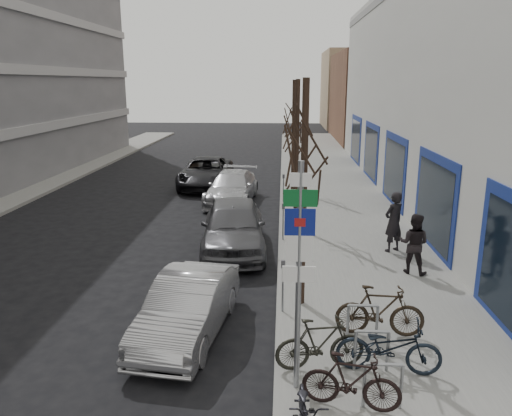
# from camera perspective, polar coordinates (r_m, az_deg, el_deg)

# --- Properties ---
(ground) EXTENTS (120.00, 120.00, 0.00)m
(ground) POSITION_cam_1_polar(r_m,az_deg,el_deg) (9.74, -10.57, -19.74)
(ground) COLOR black
(ground) RESTS_ON ground
(sidewalk_east) EXTENTS (5.00, 70.00, 0.15)m
(sidewalk_east) POSITION_cam_1_polar(r_m,az_deg,el_deg) (18.76, 10.31, -2.51)
(sidewalk_east) COLOR slate
(sidewalk_east) RESTS_ON ground
(brick_building_far) EXTENTS (12.00, 14.00, 8.00)m
(brick_building_far) POSITION_cam_1_polar(r_m,az_deg,el_deg) (49.07, 16.30, 12.05)
(brick_building_far) COLOR brown
(brick_building_far) RESTS_ON ground
(tan_building_far) EXTENTS (13.00, 12.00, 9.00)m
(tan_building_far) POSITION_cam_1_polar(r_m,az_deg,el_deg) (63.86, 13.75, 13.04)
(tan_building_far) COLOR #937A5B
(tan_building_far) RESTS_ON ground
(highway_sign_pole) EXTENTS (0.55, 0.10, 4.20)m
(highway_sign_pole) POSITION_cam_1_polar(r_m,az_deg,el_deg) (8.36, 4.93, -6.49)
(highway_sign_pole) COLOR gray
(highway_sign_pole) RESTS_ON ground
(bike_rack) EXTENTS (0.66, 2.26, 0.83)m
(bike_rack) POSITION_cam_1_polar(r_m,az_deg,el_deg) (9.82, 13.07, -15.09)
(bike_rack) COLOR gray
(bike_rack) RESTS_ON sidewalk_east
(tree_near) EXTENTS (1.80, 1.80, 5.50)m
(tree_near) POSITION_cam_1_polar(r_m,az_deg,el_deg) (11.41, 5.60, 7.61)
(tree_near) COLOR black
(tree_near) RESTS_ON ground
(tree_mid) EXTENTS (1.80, 1.80, 5.50)m
(tree_mid) POSITION_cam_1_polar(r_m,az_deg,el_deg) (17.88, 4.75, 10.01)
(tree_mid) COLOR black
(tree_mid) RESTS_ON ground
(tree_far) EXTENTS (1.80, 1.80, 5.50)m
(tree_far) POSITION_cam_1_polar(r_m,az_deg,el_deg) (24.37, 4.34, 11.14)
(tree_far) COLOR black
(tree_far) RESTS_ON ground
(meter_front) EXTENTS (0.10, 0.08, 1.27)m
(meter_front) POSITION_cam_1_polar(r_m,az_deg,el_deg) (11.72, 3.10, -8.31)
(meter_front) COLOR gray
(meter_front) RESTS_ON sidewalk_east
(meter_mid) EXTENTS (0.10, 0.08, 1.27)m
(meter_mid) POSITION_cam_1_polar(r_m,az_deg,el_deg) (16.93, 3.14, -1.16)
(meter_mid) COLOR gray
(meter_mid) RESTS_ON sidewalk_east
(meter_back) EXTENTS (0.10, 0.08, 1.27)m
(meter_back) POSITION_cam_1_polar(r_m,az_deg,el_deg) (22.28, 3.15, 2.59)
(meter_back) COLOR gray
(meter_back) RESTS_ON sidewalk_east
(bike_near_left) EXTENTS (0.56, 1.61, 0.97)m
(bike_near_left) POSITION_cam_1_polar(r_m,az_deg,el_deg) (8.09, 5.70, -22.00)
(bike_near_left) COLOR black
(bike_near_left) RESTS_ON sidewalk_east
(bike_near_right) EXTENTS (1.72, 0.82, 1.00)m
(bike_near_right) POSITION_cam_1_polar(r_m,az_deg,el_deg) (8.79, 10.85, -18.83)
(bike_near_right) COLOR black
(bike_near_right) RESTS_ON sidewalk_east
(bike_mid_curb) EXTENTS (1.98, 0.79, 1.18)m
(bike_mid_curb) POSITION_cam_1_polar(r_m,az_deg,el_deg) (9.82, 14.96, -14.70)
(bike_mid_curb) COLOR black
(bike_mid_curb) RESTS_ON sidewalk_east
(bike_mid_inner) EXTENTS (1.79, 0.83, 1.05)m
(bike_mid_inner) POSITION_cam_1_polar(r_m,az_deg,el_deg) (9.71, 7.35, -15.07)
(bike_mid_inner) COLOR black
(bike_mid_inner) RESTS_ON sidewalk_east
(bike_far_inner) EXTENTS (1.92, 0.70, 1.14)m
(bike_far_inner) POSITION_cam_1_polar(r_m,az_deg,el_deg) (11.06, 13.98, -11.29)
(bike_far_inner) COLOR black
(bike_far_inner) RESTS_ON sidewalk_east
(parked_car_front) EXTENTS (1.92, 4.21, 1.34)m
(parked_car_front) POSITION_cam_1_polar(r_m,az_deg,el_deg) (11.12, -7.79, -11.12)
(parked_car_front) COLOR #A7A7AC
(parked_car_front) RESTS_ON ground
(parked_car_mid) EXTENTS (2.42, 5.13, 1.70)m
(parked_car_mid) POSITION_cam_1_polar(r_m,az_deg,el_deg) (16.27, -2.58, -2.04)
(parked_car_mid) COLOR #505055
(parked_car_mid) RESTS_ON ground
(parked_car_back) EXTENTS (2.38, 5.01, 1.41)m
(parked_car_back) POSITION_cam_1_polar(r_m,az_deg,el_deg) (22.85, -2.76, 2.35)
(parked_car_back) COLOR #AEAFB4
(parked_car_back) RESTS_ON ground
(lane_car) EXTENTS (2.65, 5.56, 1.53)m
(lane_car) POSITION_cam_1_polar(r_m,az_deg,el_deg) (26.45, -5.72, 4.06)
(lane_car) COLOR black
(lane_car) RESTS_ON ground
(pedestrian_near) EXTENTS (0.85, 0.78, 1.94)m
(pedestrian_near) POSITION_cam_1_polar(r_m,az_deg,el_deg) (16.30, 15.45, -1.54)
(pedestrian_near) COLOR black
(pedestrian_near) RESTS_ON sidewalk_east
(pedestrian_far) EXTENTS (0.77, 0.68, 1.75)m
(pedestrian_far) POSITION_cam_1_polar(r_m,az_deg,el_deg) (14.66, 17.59, -3.85)
(pedestrian_far) COLOR black
(pedestrian_far) RESTS_ON sidewalk_east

